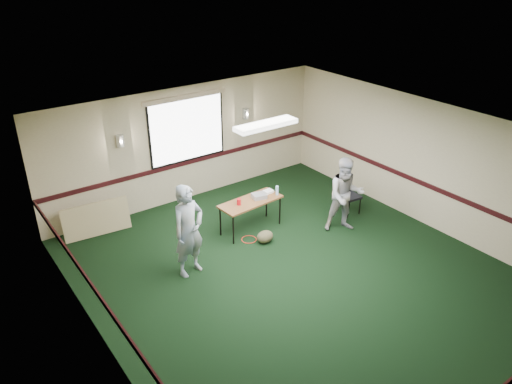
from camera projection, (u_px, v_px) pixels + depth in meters
ground at (297, 276)px, 9.20m from camera, size 8.00×8.00×0.00m
room_shell at (232, 160)px, 10.03m from camera, size 8.00×8.02×8.00m
folding_table at (251, 203)px, 10.41m from camera, size 1.41×0.65×0.69m
projector at (259, 196)px, 10.48m from camera, size 0.33×0.29×0.09m
game_console at (268, 191)px, 10.72m from camera, size 0.20×0.17×0.05m
red_cup at (239, 202)px, 10.20m from camera, size 0.09×0.09×0.13m
water_bottle at (277, 190)px, 10.59m from camera, size 0.06×0.06×0.21m
duffel_bag at (265, 237)px, 10.17m from camera, size 0.41×0.35×0.26m
cable_coil at (249, 239)px, 10.31m from camera, size 0.40×0.40×0.02m
folded_table at (96, 219)px, 10.37m from camera, size 1.39×0.34×0.70m
conference_chair at (347, 192)px, 11.21m from camera, size 0.45×0.47×0.84m
person_left at (189, 231)px, 8.92m from camera, size 0.72×0.55×1.77m
person_right at (345, 195)px, 10.35m from camera, size 0.99×0.92×1.63m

